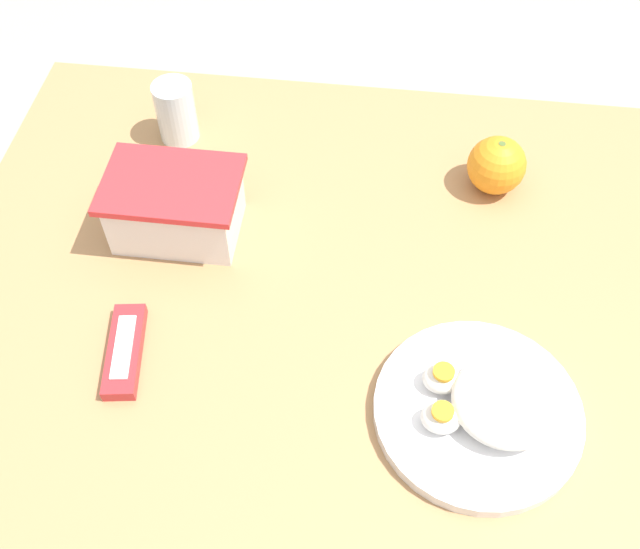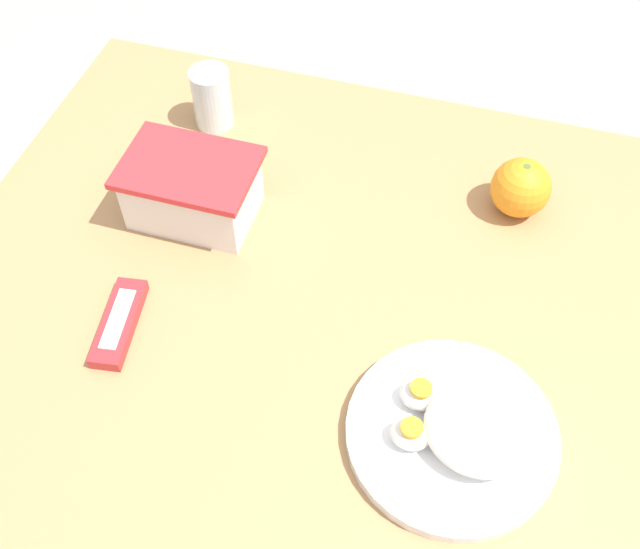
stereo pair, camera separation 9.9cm
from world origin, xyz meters
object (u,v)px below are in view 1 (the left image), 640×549
Objects in this scene: food_container at (176,210)px; orange_fruit at (497,165)px; rice_plate at (486,407)px; drinking_glass at (176,112)px; candy_bar at (125,351)px.

food_container reaches higher than orange_fruit.
food_container is 0.74× the size of rice_plate.
orange_fruit is at bearing 87.57° from rice_plate.
orange_fruit is at bearing 17.71° from food_container.
food_container is 0.20m from drinking_glass.
food_container is 1.36× the size of candy_bar.
orange_fruit is 0.87× the size of drinking_glass.
candy_bar is (-0.02, -0.21, -0.03)m from food_container.
food_container is 1.88× the size of drinking_glass.
orange_fruit is 0.39m from rice_plate.
orange_fruit is 0.35× the size of rice_plate.
drinking_glass reaches higher than rice_plate.
food_container is 0.50m from rice_plate.
orange_fruit is at bearing 37.39° from candy_bar.
rice_plate is at bearing -3.99° from candy_bar.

